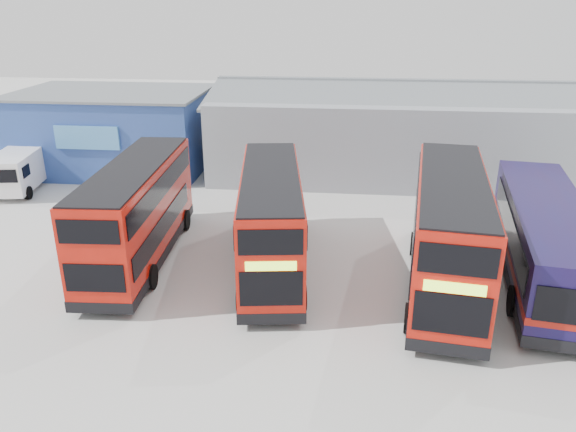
# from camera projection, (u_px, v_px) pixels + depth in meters

# --- Properties ---
(ground_plane) EXTENTS (120.00, 120.00, 0.00)m
(ground_plane) POSITION_uv_depth(u_px,v_px,m) (301.00, 319.00, 20.23)
(ground_plane) COLOR #ACACA7
(ground_plane) RESTS_ON ground
(office_block) EXTENTS (12.30, 8.32, 5.12)m
(office_block) POSITION_uv_depth(u_px,v_px,m) (115.00, 130.00, 37.32)
(office_block) COLOR navy
(office_block) RESTS_ON ground
(maintenance_shed) EXTENTS (30.50, 12.00, 5.89)m
(maintenance_shed) POSITION_uv_depth(u_px,v_px,m) (447.00, 130.00, 37.00)
(maintenance_shed) COLOR gray
(maintenance_shed) RESTS_ON ground
(double_decker_left) EXTENTS (3.04, 10.34, 4.32)m
(double_decker_left) POSITION_uv_depth(u_px,v_px,m) (138.00, 214.00, 24.03)
(double_decker_left) COLOR red
(double_decker_left) RESTS_ON ground
(double_decker_centre) EXTENTS (3.73, 10.23, 4.24)m
(double_decker_centre) POSITION_uv_depth(u_px,v_px,m) (271.00, 222.00, 23.30)
(double_decker_centre) COLOR red
(double_decker_centre) RESTS_ON ground
(double_decker_right) EXTENTS (3.92, 10.97, 4.54)m
(double_decker_right) POSITION_uv_depth(u_px,v_px,m) (448.00, 234.00, 21.75)
(double_decker_right) COLOR red
(double_decker_right) RESTS_ON ground
(single_decker_blue) EXTENTS (4.55, 12.38, 3.29)m
(single_decker_blue) POSITION_uv_depth(u_px,v_px,m) (543.00, 241.00, 22.65)
(single_decker_blue) COLOR #110E3E
(single_decker_blue) RESTS_ON ground
(panel_van) EXTENTS (2.95, 5.62, 2.34)m
(panel_van) POSITION_uv_depth(u_px,v_px,m) (19.00, 168.00, 33.33)
(panel_van) COLOR white
(panel_van) RESTS_ON ground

